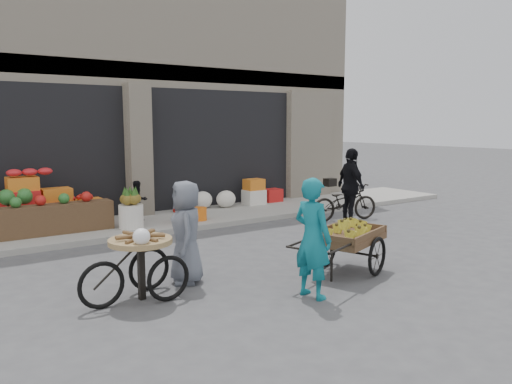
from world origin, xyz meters
TOP-DOWN VIEW (x-y plane):
  - ground at (0.00, 0.00)m, footprint 80.00×80.00m
  - sidewalk at (0.00, 4.10)m, footprint 18.00×2.20m
  - building at (0.00, 8.03)m, footprint 14.00×6.45m
  - fruit_display at (-2.48, 4.38)m, footprint 3.10×1.12m
  - pineapple_bin at (-0.75, 3.60)m, footprint 0.52×0.52m
  - fire_hydrant at (0.35, 3.55)m, footprint 0.22×0.22m
  - orange_bucket at (0.85, 3.50)m, footprint 0.32×0.32m
  - right_bay_goods at (2.61, 4.70)m, footprint 3.35×0.60m
  - seated_person at (-0.35, 4.20)m, footprint 0.51×0.43m
  - banana_cart at (0.99, -1.10)m, footprint 2.22×1.45m
  - vendor_woman at (-0.15, -1.60)m, footprint 0.48×0.65m
  - tricycle_cart at (-2.10, -0.39)m, footprint 1.44×0.90m
  - vendor_grey at (-1.27, -0.07)m, footprint 0.72×0.87m
  - bicycle at (4.03, 2.05)m, footprint 1.81×1.01m
  - cyclist at (3.83, 1.65)m, footprint 0.68×1.11m

SIDE VIEW (x-z plane):
  - ground at x=0.00m, z-range 0.00..0.00m
  - sidewalk at x=0.00m, z-range 0.00..0.12m
  - orange_bucket at x=0.85m, z-range 0.12..0.42m
  - pineapple_bin at x=-0.75m, z-range 0.12..0.62m
  - right_bay_goods at x=2.61m, z-range 0.06..0.76m
  - bicycle at x=4.03m, z-range 0.00..0.90m
  - fire_hydrant at x=0.35m, z-range 0.15..0.86m
  - tricycle_cart at x=-2.10m, z-range 0.09..1.04m
  - seated_person at x=-0.35m, z-range 0.12..1.05m
  - banana_cart at x=0.99m, z-range 0.20..1.06m
  - fruit_display at x=-2.48m, z-range 0.05..1.29m
  - vendor_grey at x=-1.27m, z-range 0.00..1.52m
  - vendor_woman at x=-0.15m, z-range 0.00..1.64m
  - cyclist at x=3.83m, z-range 0.00..1.77m
  - building at x=0.00m, z-range -0.13..6.87m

